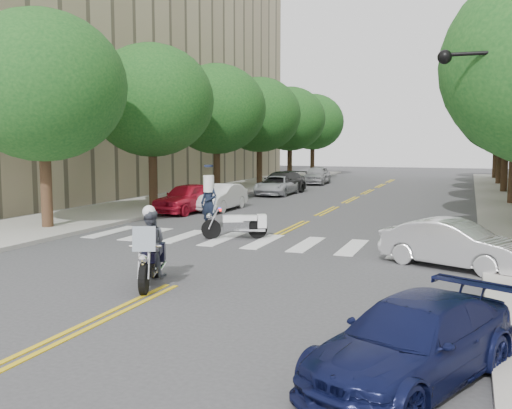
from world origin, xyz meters
The scene contains 22 objects.
ground centered at (0.00, 0.00, 0.00)m, with size 140.00×140.00×0.00m, color #38383A.
sidewalk_left centered at (-9.50, 22.00, 0.07)m, with size 5.00×60.00×0.15m, color #9E9991.
building_left centered at (-26.00, 26.00, 12.00)m, with size 26.00×44.00×24.00m, color tan.
tree_l_0 centered at (-8.80, 6.00, 5.55)m, with size 6.40×6.40×8.45m.
tree_l_1 centered at (-8.80, 14.00, 5.55)m, with size 6.40×6.40×8.45m.
tree_l_2 centered at (-8.80, 22.00, 5.55)m, with size 6.40×6.40×8.45m.
tree_l_3 centered at (-8.80, 30.00, 5.55)m, with size 6.40×6.40×8.45m.
tree_l_4 centered at (-8.80, 38.00, 5.55)m, with size 6.40×6.40×8.45m.
tree_l_5 centered at (-8.80, 46.00, 5.55)m, with size 6.40×6.40×8.45m.
tree_r_3 centered at (8.80, 30.00, 5.55)m, with size 6.40×6.40×8.45m.
tree_r_4 centered at (8.80, 38.00, 5.55)m, with size 6.40×6.40×8.45m.
tree_r_5 centered at (8.80, 46.00, 5.55)m, with size 6.40×6.40×8.45m.
motorcycle_police centered at (-0.54, -0.06, 0.86)m, with size 1.17×2.28×1.94m.
motorcycle_parked centered at (-1.01, 6.86, 0.53)m, with size 2.21×1.31×1.52m.
officer_standing centered at (-3.01, 8.50, 1.03)m, with size 0.75×0.49×2.05m, color black.
convertible centered at (6.27, 4.50, 0.65)m, with size 1.38×3.97×1.31m, color silver.
sedan_blue centered at (5.93, -3.65, 0.59)m, with size 1.66×4.10×1.19m, color #0D1238.
parked_car_a centered at (-6.30, 13.00, 0.73)m, with size 1.72×4.28×1.46m, color red.
parked_car_b centered at (-5.20, 14.50, 0.67)m, with size 1.41×4.04×1.33m, color white.
parked_car_c centered at (-5.20, 23.50, 0.62)m, with size 2.06×4.48×1.24m, color #ADAFB5.
parked_car_d centered at (-5.20, 24.50, 0.74)m, with size 2.08×5.12×1.49m, color black.
parked_car_e centered at (-5.20, 34.00, 0.75)m, with size 1.78×4.42×1.51m, color #9C9DA2.
Camera 1 is at (6.59, -11.81, 3.41)m, focal length 40.00 mm.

